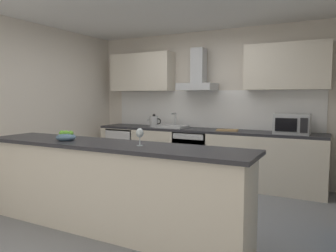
{
  "coord_description": "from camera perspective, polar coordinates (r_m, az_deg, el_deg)",
  "views": [
    {
      "loc": [
        2.03,
        -3.51,
        1.45
      ],
      "look_at": [
        -0.04,
        0.43,
        1.05
      ],
      "focal_mm": 34.76,
      "sensor_mm": 36.0,
      "label": 1
    }
  ],
  "objects": [
    {
      "name": "chopping_board",
      "position": [
        5.36,
        10.35,
        -0.71
      ],
      "size": [
        0.37,
        0.28,
        0.02
      ],
      "primitive_type": "cube",
      "rotation": [
        0.0,
        0.0,
        0.18
      ],
      "color": "tan",
      "rests_on": "counter_back"
    },
    {
      "name": "refrigerator",
      "position": [
        6.32,
        -7.29,
        -4.22
      ],
      "size": [
        0.58,
        0.6,
        0.85
      ],
      "color": "white",
      "rests_on": "ground"
    },
    {
      "name": "counter_back",
      "position": [
        5.61,
        6.04,
        -5.14
      ],
      "size": [
        3.91,
        0.6,
        0.9
      ],
      "color": "beige",
      "rests_on": "ground"
    },
    {
      "name": "wall_back",
      "position": [
        5.88,
        7.48,
        3.65
      ],
      "size": [
        5.44,
        0.12,
        2.6
      ],
      "primitive_type": "cube",
      "color": "silver",
      "rests_on": "ground"
    },
    {
      "name": "kettle",
      "position": [
        5.89,
        -2.46,
        0.82
      ],
      "size": [
        0.29,
        0.15,
        0.24
      ],
      "color": "#B7BABC",
      "rests_on": "counter_back"
    },
    {
      "name": "wine_glass",
      "position": [
        3.27,
        -4.97,
        -1.32
      ],
      "size": [
        0.08,
        0.08,
        0.18
      ],
      "color": "silver",
      "rests_on": "counter_island"
    },
    {
      "name": "sink",
      "position": [
        5.77,
        0.76,
        -0.04
      ],
      "size": [
        0.5,
        0.4,
        0.26
      ],
      "color": "silver",
      "rests_on": "counter_back"
    },
    {
      "name": "ceiling",
      "position": [
        4.21,
        -2.47,
        21.11
      ],
      "size": [
        5.44,
        4.9,
        0.02
      ],
      "primitive_type": "cube",
      "color": "white"
    },
    {
      "name": "wall_left",
      "position": [
        5.56,
        -23.25,
        3.18
      ],
      "size": [
        0.12,
        4.9,
        2.6
      ],
      "primitive_type": "cube",
      "color": "silver",
      "rests_on": "ground"
    },
    {
      "name": "upper_cabinets",
      "position": [
        5.68,
        6.74,
        9.76
      ],
      "size": [
        3.86,
        0.32,
        0.7
      ],
      "color": "beige"
    },
    {
      "name": "range_hood",
      "position": [
        5.68,
        5.27,
        8.53
      ],
      "size": [
        0.62,
        0.45,
        0.72
      ],
      "color": "#B7BABC"
    },
    {
      "name": "ground",
      "position": [
        4.31,
        -2.33,
        -14.68
      ],
      "size": [
        5.44,
        4.9,
        0.02
      ],
      "primitive_type": "cube",
      "color": "gray"
    },
    {
      "name": "backsplash_tile",
      "position": [
        5.82,
        7.23,
        2.94
      ],
      "size": [
        3.78,
        0.02,
        0.66
      ],
      "primitive_type": "cube",
      "color": "white"
    },
    {
      "name": "microwave",
      "position": [
        5.13,
        20.91,
        0.34
      ],
      "size": [
        0.5,
        0.38,
        0.3
      ],
      "color": "#B7BABC",
      "rests_on": "counter_back"
    },
    {
      "name": "counter_island",
      "position": [
        3.61,
        -10.21,
        -10.44
      ],
      "size": [
        3.14,
        0.64,
        0.96
      ],
      "color": "beige",
      "rests_on": "ground"
    },
    {
      "name": "fruit_bowl",
      "position": [
        3.84,
        -17.45,
        -1.8
      ],
      "size": [
        0.22,
        0.22,
        0.12
      ],
      "color": "slate",
      "rests_on": "counter_island"
    },
    {
      "name": "oven",
      "position": [
        5.64,
        4.65,
        -4.98
      ],
      "size": [
        0.6,
        0.62,
        0.8
      ],
      "color": "slate",
      "rests_on": "ground"
    }
  ]
}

